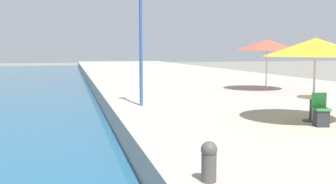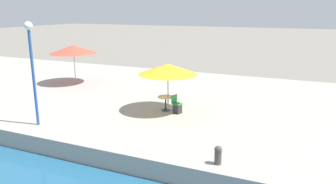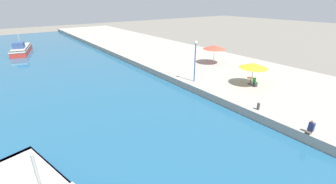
% 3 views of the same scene
% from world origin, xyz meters
% --- Properties ---
extents(cafe_umbrella_pink, '(2.98, 2.98, 2.43)m').
position_xyz_m(cafe_umbrella_pink, '(5.38, 15.42, 2.96)').
color(cafe_umbrella_pink, '#B7B7B7').
rests_on(cafe_umbrella_pink, quay_promenade).
extents(cafe_umbrella_white, '(3.23, 3.23, 2.67)m').
position_xyz_m(cafe_umbrella_white, '(8.65, 23.97, 3.17)').
color(cafe_umbrella_white, '#B7B7B7').
rests_on(cafe_umbrella_white, quay_promenade).
extents(cafe_table, '(0.80, 0.80, 0.74)m').
position_xyz_m(cafe_table, '(5.42, 15.57, 1.32)').
color(cafe_table, '#333338').
rests_on(cafe_table, quay_promenade).
extents(cafe_chair_left, '(0.49, 0.52, 0.91)m').
position_xyz_m(cafe_chair_left, '(5.24, 14.87, 1.11)').
color(cafe_chair_left, '#2D2D33').
rests_on(cafe_chair_left, quay_promenade).
extents(mooring_bollard, '(0.26, 0.26, 0.65)m').
position_xyz_m(mooring_bollard, '(0.67, 11.49, 1.14)').
color(mooring_bollard, '#4C4742').
rests_on(mooring_bollard, quay_promenade).
extents(lamppost, '(0.36, 0.36, 4.56)m').
position_xyz_m(lamppost, '(1.15, 19.96, 3.88)').
color(lamppost, '#28519E').
rests_on(lamppost, quay_promenade).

